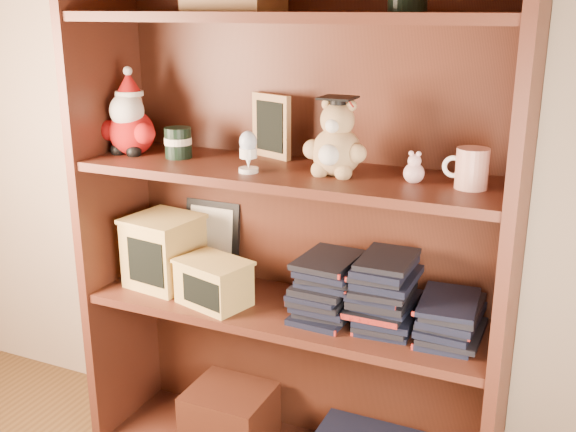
# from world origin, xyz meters

# --- Properties ---
(bookcase) EXTENTS (1.20, 0.35, 1.60)m
(bookcase) POSITION_xyz_m (0.19, 1.36, 0.78)
(bookcase) COLOR #502316
(bookcase) RESTS_ON ground
(shelf_lower) EXTENTS (1.14, 0.33, 0.02)m
(shelf_lower) POSITION_xyz_m (0.19, 1.30, 0.54)
(shelf_lower) COLOR #502316
(shelf_lower) RESTS_ON ground
(shelf_upper) EXTENTS (1.14, 0.33, 0.02)m
(shelf_upper) POSITION_xyz_m (0.19, 1.30, 0.94)
(shelf_upper) COLOR #502316
(shelf_upper) RESTS_ON ground
(santa_plush) EXTENTS (0.18, 0.13, 0.26)m
(santa_plush) POSITION_xyz_m (-0.31, 1.30, 1.04)
(santa_plush) COLOR #A50F0F
(santa_plush) RESTS_ON shelf_upper
(teachers_tin) EXTENTS (0.08, 0.08, 0.09)m
(teachers_tin) POSITION_xyz_m (-0.15, 1.31, 0.99)
(teachers_tin) COLOR black
(teachers_tin) RESTS_ON shelf_upper
(chalkboard_plaque) EXTENTS (0.14, 0.10, 0.18)m
(chalkboard_plaque) POSITION_xyz_m (0.09, 1.42, 1.04)
(chalkboard_plaque) COLOR #9E7547
(chalkboard_plaque) RESTS_ON shelf_upper
(egg_cup) EXTENTS (0.05, 0.05, 0.11)m
(egg_cup) POSITION_xyz_m (0.11, 1.23, 1.01)
(egg_cup) COLOR white
(egg_cup) RESTS_ON shelf_upper
(grad_teddy_bear) EXTENTS (0.17, 0.14, 0.20)m
(grad_teddy_bear) POSITION_xyz_m (0.33, 1.30, 1.03)
(grad_teddy_bear) COLOR tan
(grad_teddy_bear) RESTS_ON shelf_upper
(pink_figurine) EXTENTS (0.05, 0.05, 0.08)m
(pink_figurine) POSITION_xyz_m (0.53, 1.30, 0.98)
(pink_figurine) COLOR beige
(pink_figurine) RESTS_ON shelf_upper
(teacher_mug) EXTENTS (0.11, 0.08, 0.10)m
(teacher_mug) POSITION_xyz_m (0.67, 1.30, 1.00)
(teacher_mug) COLOR silver
(teacher_mug) RESTS_ON shelf_upper
(certificate_frame) EXTENTS (0.19, 0.05, 0.23)m
(certificate_frame) POSITION_xyz_m (-0.13, 1.44, 0.67)
(certificate_frame) COLOR black
(certificate_frame) RESTS_ON shelf_lower
(treats_box) EXTENTS (0.22, 0.22, 0.21)m
(treats_box) POSITION_xyz_m (-0.22, 1.30, 0.66)
(treats_box) COLOR #D9B259
(treats_box) RESTS_ON shelf_lower
(pencils_box) EXTENTS (0.23, 0.19, 0.13)m
(pencils_box) POSITION_xyz_m (-0.01, 1.24, 0.62)
(pencils_box) COLOR #D9B259
(pencils_box) RESTS_ON shelf_lower
(book_stack_left) EXTENTS (0.14, 0.20, 0.16)m
(book_stack_left) POSITION_xyz_m (0.31, 1.30, 0.63)
(book_stack_left) COLOR black
(book_stack_left) RESTS_ON shelf_lower
(book_stack_mid) EXTENTS (0.14, 0.20, 0.19)m
(book_stack_mid) POSITION_xyz_m (0.47, 1.30, 0.65)
(book_stack_mid) COLOR black
(book_stack_mid) RESTS_ON shelf_lower
(book_stack_right) EXTENTS (0.14, 0.20, 0.11)m
(book_stack_right) POSITION_xyz_m (0.65, 1.30, 0.61)
(book_stack_right) COLOR black
(book_stack_right) RESTS_ON shelf_lower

